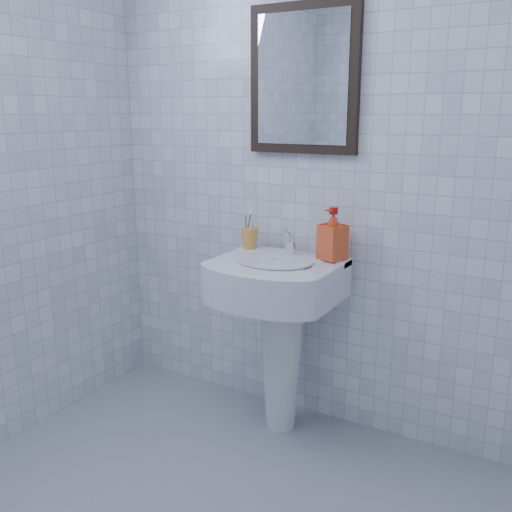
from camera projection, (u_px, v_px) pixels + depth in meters
The scene contains 6 objects.
wall_back at pixel (325, 152), 2.46m from camera, with size 2.20×0.02×2.50m, color white.
washbasin at pixel (279, 316), 2.50m from camera, with size 0.53×0.39×0.81m.
faucet at pixel (290, 243), 2.50m from camera, with size 0.05×0.11×0.13m.
toothbrush_cup at pixel (250, 238), 2.61m from camera, with size 0.08×0.08×0.10m, color gold, non-canonical shape.
soap_dispenser at pixel (333, 234), 2.40m from camera, with size 0.10×0.10×0.22m, color red.
wall_mirror at pixel (303, 79), 2.42m from camera, with size 0.50×0.04×0.62m.
Camera 1 is at (0.99, -1.11, 1.42)m, focal length 40.00 mm.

